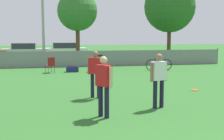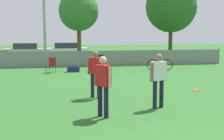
{
  "view_description": "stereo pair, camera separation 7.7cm",
  "coord_description": "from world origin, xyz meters",
  "px_view_note": "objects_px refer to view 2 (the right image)",
  "views": [
    {
      "loc": [
        -3.24,
        -3.64,
        2.29
      ],
      "look_at": [
        -1.06,
        6.72,
        1.05
      ],
      "focal_mm": 50.0,
      "sensor_mm": 36.0,
      "label": 1
    },
    {
      "loc": [
        -3.16,
        -3.66,
        2.29
      ],
      "look_at": [
        -1.06,
        6.72,
        1.05
      ],
      "focal_mm": 50.0,
      "sensor_mm": 36.0,
      "label": 2
    }
  ],
  "objects_px": {
    "player_defender_red": "(103,82)",
    "trash_bin": "(99,63)",
    "folding_chair_sideline": "(51,64)",
    "bicycle_sideline": "(160,65)",
    "gear_bag_sideline": "(73,69)",
    "frisbee_disc": "(195,90)",
    "parked_car_silver": "(26,51)",
    "tree_far_right": "(171,7)",
    "tree_near_pole": "(79,11)",
    "parked_car_white": "(66,50)",
    "player_thrower_red": "(96,71)",
    "player_receiver_white": "(158,76)"
  },
  "relations": [
    {
      "from": "player_defender_red",
      "to": "gear_bag_sideline",
      "type": "relative_size",
      "value": 2.34
    },
    {
      "from": "player_receiver_white",
      "to": "folding_chair_sideline",
      "type": "distance_m",
      "value": 10.02
    },
    {
      "from": "tree_far_right",
      "to": "trash_bin",
      "type": "height_order",
      "value": "tree_far_right"
    },
    {
      "from": "trash_bin",
      "to": "player_defender_red",
      "type": "bearing_deg",
      "value": -98.46
    },
    {
      "from": "folding_chair_sideline",
      "to": "trash_bin",
      "type": "height_order",
      "value": "trash_bin"
    },
    {
      "from": "bicycle_sideline",
      "to": "parked_car_silver",
      "type": "bearing_deg",
      "value": 130.62
    },
    {
      "from": "bicycle_sideline",
      "to": "trash_bin",
      "type": "bearing_deg",
      "value": -179.26
    },
    {
      "from": "bicycle_sideline",
      "to": "gear_bag_sideline",
      "type": "xyz_separation_m",
      "value": [
        -5.36,
        0.35,
        -0.2
      ]
    },
    {
      "from": "bicycle_sideline",
      "to": "player_receiver_white",
      "type": "bearing_deg",
      "value": -106.8
    },
    {
      "from": "frisbee_disc",
      "to": "bicycle_sideline",
      "type": "distance_m",
      "value": 6.93
    },
    {
      "from": "player_defender_red",
      "to": "parked_car_white",
      "type": "xyz_separation_m",
      "value": [
        0.24,
        22.79,
        -0.31
      ]
    },
    {
      "from": "player_thrower_red",
      "to": "frisbee_disc",
      "type": "bearing_deg",
      "value": 41.19
    },
    {
      "from": "tree_near_pole",
      "to": "parked_car_white",
      "type": "xyz_separation_m",
      "value": [
        -0.71,
        6.1,
        -3.37
      ]
    },
    {
      "from": "folding_chair_sideline",
      "to": "parked_car_white",
      "type": "distance_m",
      "value": 12.65
    },
    {
      "from": "player_defender_red",
      "to": "trash_bin",
      "type": "relative_size",
      "value": 1.61
    },
    {
      "from": "tree_far_right",
      "to": "parked_car_white",
      "type": "height_order",
      "value": "tree_far_right"
    },
    {
      "from": "player_thrower_red",
      "to": "player_defender_red",
      "type": "bearing_deg",
      "value": -61.18
    },
    {
      "from": "player_receiver_white",
      "to": "folding_chair_sideline",
      "type": "xyz_separation_m",
      "value": [
        -3.15,
        9.5,
        -0.47
      ]
    },
    {
      "from": "folding_chair_sideline",
      "to": "parked_car_silver",
      "type": "xyz_separation_m",
      "value": [
        -2.24,
        11.67,
        0.18
      ]
    },
    {
      "from": "player_thrower_red",
      "to": "bicycle_sideline",
      "type": "bearing_deg",
      "value": 88.17
    },
    {
      "from": "player_receiver_white",
      "to": "trash_bin",
      "type": "xyz_separation_m",
      "value": [
        -0.32,
        9.56,
        -0.46
      ]
    },
    {
      "from": "tree_far_right",
      "to": "folding_chair_sideline",
      "type": "height_order",
      "value": "tree_far_right"
    },
    {
      "from": "player_defender_red",
      "to": "bicycle_sideline",
      "type": "bearing_deg",
      "value": 119.98
    },
    {
      "from": "tree_far_right",
      "to": "parked_car_silver",
      "type": "distance_m",
      "value": 13.81
    },
    {
      "from": "trash_bin",
      "to": "gear_bag_sideline",
      "type": "distance_m",
      "value": 1.59
    },
    {
      "from": "player_defender_red",
      "to": "trash_bin",
      "type": "height_order",
      "value": "player_defender_red"
    },
    {
      "from": "folding_chair_sideline",
      "to": "bicycle_sideline",
      "type": "xyz_separation_m",
      "value": [
        6.64,
        -0.13,
        -0.14
      ]
    },
    {
      "from": "bicycle_sideline",
      "to": "parked_car_white",
      "type": "relative_size",
      "value": 0.39
    },
    {
      "from": "gear_bag_sideline",
      "to": "trash_bin",
      "type": "bearing_deg",
      "value": -5.78
    },
    {
      "from": "player_defender_red",
      "to": "folding_chair_sideline",
      "type": "distance_m",
      "value": 10.32
    },
    {
      "from": "parked_car_white",
      "to": "bicycle_sideline",
      "type": "bearing_deg",
      "value": -69.31
    },
    {
      "from": "folding_chair_sideline",
      "to": "tree_near_pole",
      "type": "bearing_deg",
      "value": -135.05
    },
    {
      "from": "player_thrower_red",
      "to": "parked_car_silver",
      "type": "bearing_deg",
      "value": 133.78
    },
    {
      "from": "player_defender_red",
      "to": "player_receiver_white",
      "type": "distance_m",
      "value": 1.99
    },
    {
      "from": "trash_bin",
      "to": "gear_bag_sideline",
      "type": "relative_size",
      "value": 1.45
    },
    {
      "from": "player_receiver_white",
      "to": "parked_car_silver",
      "type": "distance_m",
      "value": 21.85
    },
    {
      "from": "player_receiver_white",
      "to": "tree_far_right",
      "type": "bearing_deg",
      "value": 50.57
    },
    {
      "from": "gear_bag_sideline",
      "to": "parked_car_silver",
      "type": "distance_m",
      "value": 12.0
    },
    {
      "from": "parked_car_silver",
      "to": "folding_chair_sideline",
      "type": "bearing_deg",
      "value": -76.71
    },
    {
      "from": "player_receiver_white",
      "to": "parked_car_white",
      "type": "height_order",
      "value": "player_receiver_white"
    },
    {
      "from": "trash_bin",
      "to": "bicycle_sideline",
      "type": "bearing_deg",
      "value": -2.93
    },
    {
      "from": "player_defender_red",
      "to": "gear_bag_sideline",
      "type": "xyz_separation_m",
      "value": [
        -0.01,
        10.45,
        -0.82
      ]
    },
    {
      "from": "player_receiver_white",
      "to": "bicycle_sideline",
      "type": "distance_m",
      "value": 10.01
    },
    {
      "from": "tree_near_pole",
      "to": "bicycle_sideline",
      "type": "relative_size",
      "value": 3.36
    },
    {
      "from": "player_thrower_red",
      "to": "frisbee_disc",
      "type": "distance_m",
      "value": 4.33
    },
    {
      "from": "player_thrower_red",
      "to": "player_receiver_white",
      "type": "distance_m",
      "value": 2.53
    },
    {
      "from": "folding_chair_sideline",
      "to": "gear_bag_sideline",
      "type": "distance_m",
      "value": 1.35
    },
    {
      "from": "frisbee_disc",
      "to": "player_defender_red",
      "type": "bearing_deg",
      "value": -143.31
    },
    {
      "from": "player_receiver_white",
      "to": "gear_bag_sideline",
      "type": "distance_m",
      "value": 9.93
    },
    {
      "from": "tree_far_right",
      "to": "trash_bin",
      "type": "bearing_deg",
      "value": -137.73
    }
  ]
}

